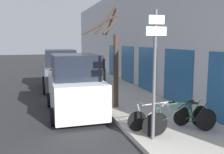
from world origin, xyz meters
name	(u,v)px	position (x,y,z in m)	size (l,w,h in m)	color
ground_plane	(66,90)	(0.00, 11.20, 0.00)	(80.00, 80.00, 0.00)	#28282B
sidewalk_curb	(97,80)	(2.60, 14.00, 0.07)	(3.20, 32.00, 0.15)	#ADA89E
building_facade	(121,36)	(4.35, 13.91, 3.21)	(0.23, 32.00, 6.50)	#BCBCC1
signpost	(155,70)	(1.47, 2.55, 2.10)	(0.59, 0.11, 3.54)	#595B60
bicycle_0	(181,121)	(2.43, 2.69, 0.56)	(2.44, 0.44, 0.95)	black
bicycle_1	(180,118)	(2.56, 2.94, 0.55)	(2.31, 0.61, 0.93)	black
bicycle_2	(160,117)	(2.07, 3.28, 0.52)	(2.20, 0.44, 0.86)	black
parked_car_0	(75,87)	(-0.16, 6.21, 1.06)	(2.06, 4.10, 2.37)	silver
parked_car_1	(60,71)	(-0.25, 11.62, 1.06)	(2.12, 4.31, 2.36)	#51565B
pedestrian_near	(102,66)	(2.57, 12.48, 1.18)	(0.46, 0.40, 1.79)	#333338
street_tree	(114,61)	(1.44, 6.18, 2.06)	(1.43, 1.56, 4.11)	#3D2D23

